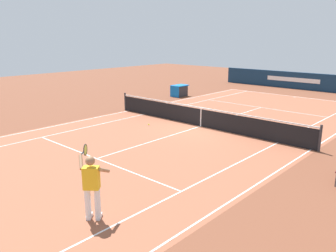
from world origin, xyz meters
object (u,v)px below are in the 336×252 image
Objects in this scene: tennis_player_near at (92,184)px; tennis_ball at (149,125)px; equipment_cart_tarped at (179,91)px; tennis_net at (201,117)px.

tennis_player_near is 25.71× the size of tennis_ball.
equipment_cart_tarped is (-7.75, -4.56, 0.40)m from tennis_ball.
equipment_cart_tarped is at bearing -149.55° from tennis_ball.
tennis_net reaches higher than equipment_cart_tarped.
tennis_ball is (1.62, -2.10, -0.46)m from tennis_net.
equipment_cart_tarped is at bearing -132.65° from tennis_net.
tennis_ball is at bearing -52.44° from tennis_net.
tennis_net reaches higher than tennis_ball.
tennis_player_near is 1.36× the size of equipment_cart_tarped.
equipment_cart_tarped is (-6.14, -6.66, -0.05)m from tennis_net.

